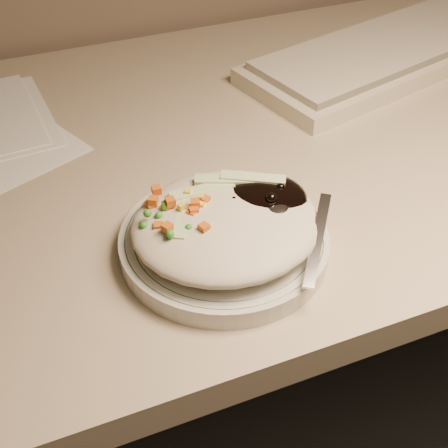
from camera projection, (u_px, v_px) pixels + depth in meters
name	position (u px, v px, depth m)	size (l,w,h in m)	color
desk	(241.00, 246.00, 0.95)	(1.40, 0.70, 0.74)	tan
plate	(224.00, 243.00, 0.65)	(0.22, 0.22, 0.02)	beige
plate_rim	(224.00, 236.00, 0.64)	(0.21, 0.21, 0.00)	#144723
meal	(228.00, 219.00, 0.63)	(0.21, 0.19, 0.05)	#B7AF94
keyboard	(395.00, 50.00, 0.98)	(0.54, 0.30, 0.04)	beige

